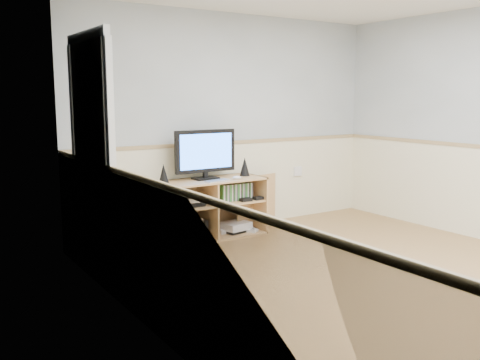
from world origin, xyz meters
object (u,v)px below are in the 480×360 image
Objects in this scene: game_consoles at (234,227)px; media_cabinet at (205,207)px; monitor at (205,153)px; keyboard at (217,181)px.

media_cabinet is at bearing 168.25° from game_consoles.
media_cabinet is at bearing 90.00° from monitor.
keyboard is 0.67m from game_consoles.
game_consoles is at bearing -10.30° from monitor.
monitor is 2.53× the size of keyboard.
keyboard reaches higher than media_cabinet.
game_consoles is at bearing 13.90° from keyboard.
keyboard is 0.62× the size of game_consoles.
game_consoles is (0.33, -0.07, -0.26)m from media_cabinet.
game_consoles is at bearing -11.75° from media_cabinet.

